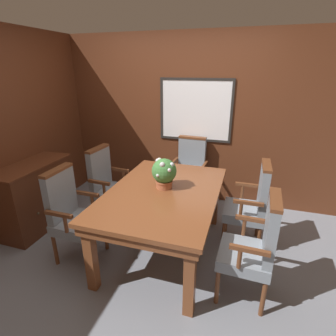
# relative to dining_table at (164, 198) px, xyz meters

# --- Properties ---
(ground_plane) EXTENTS (14.00, 14.00, 0.00)m
(ground_plane) POSITION_rel_dining_table_xyz_m (-0.17, -0.14, -0.66)
(ground_plane) COLOR gray
(wall_back) EXTENTS (7.20, 0.08, 2.45)m
(wall_back) POSITION_rel_dining_table_xyz_m (-0.17, 1.45, 0.56)
(wall_back) COLOR #5B2D19
(wall_back) RESTS_ON ground_plane
(dining_table) EXTENTS (1.13, 1.67, 0.76)m
(dining_table) POSITION_rel_dining_table_xyz_m (0.00, 0.00, 0.00)
(dining_table) COLOR brown
(dining_table) RESTS_ON ground_plane
(chair_right_far) EXTENTS (0.45, 0.50, 1.02)m
(chair_right_far) POSITION_rel_dining_table_xyz_m (0.91, 0.40, -0.11)
(chair_right_far) COLOR brown
(chair_right_far) RESTS_ON ground_plane
(chair_left_near) EXTENTS (0.45, 0.50, 1.02)m
(chair_left_near) POSITION_rel_dining_table_xyz_m (-0.91, -0.38, -0.11)
(chair_left_near) COLOR brown
(chair_left_near) RESTS_ON ground_plane
(chair_head_far) EXTENTS (0.51, 0.47, 1.02)m
(chair_head_far) POSITION_rel_dining_table_xyz_m (0.01, 1.21, -0.11)
(chair_head_far) COLOR brown
(chair_head_far) RESTS_ON ground_plane
(chair_right_near) EXTENTS (0.46, 0.51, 1.02)m
(chair_right_near) POSITION_rel_dining_table_xyz_m (0.95, -0.38, -0.11)
(chair_right_near) COLOR brown
(chair_right_near) RESTS_ON ground_plane
(chair_left_far) EXTENTS (0.47, 0.52, 1.02)m
(chair_left_far) POSITION_rel_dining_table_xyz_m (-0.92, 0.40, -0.11)
(chair_left_far) COLOR brown
(chair_left_far) RESTS_ON ground_plane
(potted_plant) EXTENTS (0.26, 0.28, 0.33)m
(potted_plant) POSITION_rel_dining_table_xyz_m (-0.02, 0.07, 0.27)
(potted_plant) COLOR #B2603D
(potted_plant) RESTS_ON dining_table
(sideboard_cabinet) EXTENTS (0.47, 1.02, 0.86)m
(sideboard_cabinet) POSITION_rel_dining_table_xyz_m (-1.74, -0.00, -0.23)
(sideboard_cabinet) COLOR #512816
(sideboard_cabinet) RESTS_ON ground_plane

